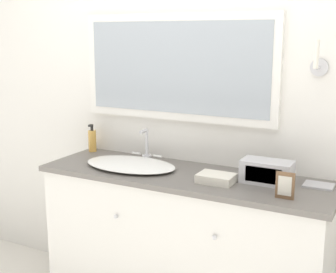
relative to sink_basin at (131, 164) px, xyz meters
name	(u,v)px	position (x,y,z in m)	size (l,w,h in m)	color
wall_back	(205,93)	(0.33, 0.30, 0.39)	(8.00, 0.18, 2.55)	white
vanity_counter	(183,247)	(0.33, 0.02, -0.45)	(1.64, 0.51, 0.87)	silver
sink_basin	(131,164)	(0.00, 0.00, 0.00)	(0.55, 0.39, 0.19)	white
soap_bottle	(92,140)	(-0.42, 0.20, 0.06)	(0.05, 0.05, 0.18)	gold
appliance_box	(267,172)	(0.78, 0.07, 0.04)	(0.26, 0.14, 0.12)	#BCBCC1
picture_frame	(285,186)	(0.92, -0.12, 0.05)	(0.09, 0.01, 0.13)	brown
hand_towel_near_sink	(216,178)	(0.54, -0.04, 0.00)	(0.19, 0.14, 0.04)	silver
metal_tray	(319,185)	(1.03, 0.14, -0.01)	(0.15, 0.11, 0.01)	#ADADB2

